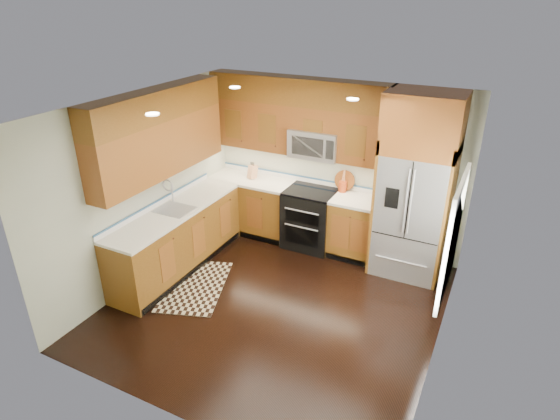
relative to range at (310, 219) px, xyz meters
The scene contains 16 objects.
ground 1.75m from the range, 81.47° to the right, with size 4.00×4.00×0.00m, color black.
wall_back 0.93m from the range, 53.04° to the left, with size 4.00×0.02×2.60m, color beige.
wall_left 2.56m from the range, 136.38° to the right, with size 0.02×4.00×2.60m, color beige.
wall_right 2.92m from the range, 36.55° to the right, with size 0.02×4.00×2.60m, color beige.
window 2.83m from the range, 33.39° to the right, with size 0.04×1.10×1.30m.
base_cabinets 1.25m from the range, 141.90° to the right, with size 2.85×3.00×0.90m.
countertop 1.16m from the range, 142.09° to the right, with size 2.86×3.01×0.04m.
upper_cabinets 1.89m from the range, 147.22° to the right, with size 2.85×3.00×1.15m.
range is the anchor object (origin of this frame).
microwave 1.20m from the range, 90.19° to the left, with size 0.76×0.40×0.42m.
refrigerator 1.76m from the range, ahead, with size 0.98×0.75×2.60m.
sink_faucet 2.13m from the range, 135.87° to the right, with size 0.54×0.44×0.37m.
rug 2.08m from the range, 117.96° to the right, with size 0.77×1.29×0.01m, color black.
knife_block 1.22m from the range, behind, with size 0.13×0.16×0.27m.
utensil_crock 0.76m from the range, 24.42° to the left, with size 0.13×0.13×0.35m.
cutting_board 0.71m from the range, 31.74° to the left, with size 0.32×0.32×0.02m, color brown.
Camera 1 is at (2.29, -4.44, 3.75)m, focal length 30.00 mm.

